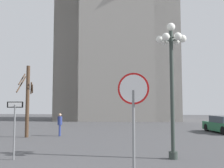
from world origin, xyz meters
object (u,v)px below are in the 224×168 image
(bare_tree, at_px, (27,99))
(pedestrian_walking, at_px, (60,122))
(stop_sign, at_px, (133,104))
(parked_car_near_green, at_px, (224,125))
(street_lamp, at_px, (172,65))
(cathedral, at_px, (118,49))
(one_way_arrow_sign, at_px, (15,123))

(bare_tree, height_order, pedestrian_walking, bare_tree)
(stop_sign, relative_size, bare_tree, 0.62)
(parked_car_near_green, bearing_deg, pedestrian_walking, -161.41)
(street_lamp, relative_size, bare_tree, 1.14)
(cathedral, relative_size, pedestrian_walking, 22.23)
(one_way_arrow_sign, relative_size, street_lamp, 0.41)
(one_way_arrow_sign, relative_size, parked_car_near_green, 0.52)
(stop_sign, relative_size, one_way_arrow_sign, 1.33)
(stop_sign, bearing_deg, pedestrian_walking, 118.90)
(cathedral, xyz_separation_m, pedestrian_walking, (-1.40, -22.17, -10.02))
(one_way_arrow_sign, height_order, bare_tree, bare_tree)
(cathedral, height_order, parked_car_near_green, cathedral)
(cathedral, distance_m, bare_tree, 24.91)
(bare_tree, xyz_separation_m, parked_car_near_green, (14.32, 5.17, -1.96))
(cathedral, relative_size, bare_tree, 7.24)
(cathedral, distance_m, pedestrian_walking, 24.37)
(stop_sign, height_order, street_lamp, street_lamp)
(cathedral, xyz_separation_m, street_lamp, (5.98, -29.34, -7.15))
(stop_sign, height_order, parked_car_near_green, stop_sign)
(stop_sign, distance_m, bare_tree, 12.74)
(cathedral, distance_m, stop_sign, 34.52)
(bare_tree, relative_size, parked_car_near_green, 1.11)
(cathedral, height_order, bare_tree, cathedral)
(street_lamp, distance_m, parked_car_near_green, 12.75)
(street_lamp, relative_size, parked_car_near_green, 1.27)
(one_way_arrow_sign, bearing_deg, stop_sign, -27.69)
(stop_sign, relative_size, parked_car_near_green, 0.69)
(bare_tree, height_order, parked_car_near_green, bare_tree)
(stop_sign, xyz_separation_m, parked_car_near_green, (6.28, 15.04, -1.58))
(one_way_arrow_sign, height_order, street_lamp, street_lamp)
(one_way_arrow_sign, bearing_deg, pedestrian_walking, 97.08)
(stop_sign, bearing_deg, parked_car_near_green, 67.34)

